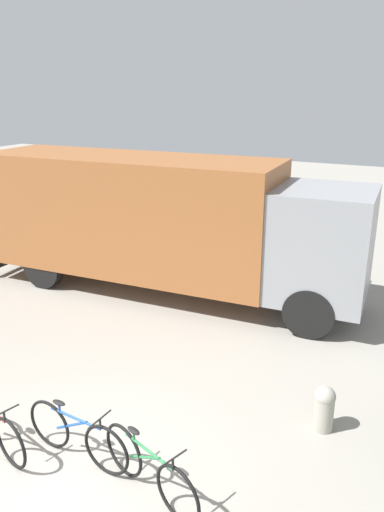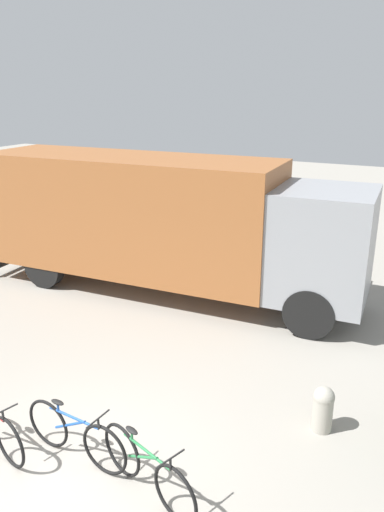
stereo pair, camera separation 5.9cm
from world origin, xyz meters
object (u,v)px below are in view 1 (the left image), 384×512
object	(u,v)px
bicycle_middle	(77,435)
bicycle_far	(149,469)
bollard_near_bench	(324,406)
delivery_truck	(161,219)

from	to	relation	value
bicycle_middle	bicycle_far	bearing A→B (deg)	-0.57
bicycle_middle	bollard_near_bench	world-z (taller)	bicycle_middle
delivery_truck	bicycle_middle	size ratio (longest dim) A/B	5.38
bicycle_far	bollard_near_bench	world-z (taller)	bicycle_far
delivery_truck	bollard_near_bench	distance (m)	6.17
delivery_truck	bicycle_middle	bearing A→B (deg)	-74.36
bollard_near_bench	bicycle_far	bearing A→B (deg)	-126.51
delivery_truck	bicycle_far	size ratio (longest dim) A/B	5.64
bicycle_middle	bicycle_far	distance (m)	1.22
bicycle_far	bollard_near_bench	xyz separation A→B (m)	(1.67, 2.25, -0.00)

